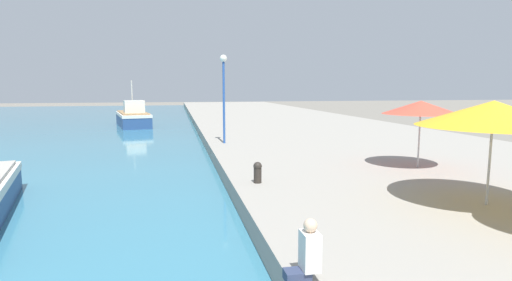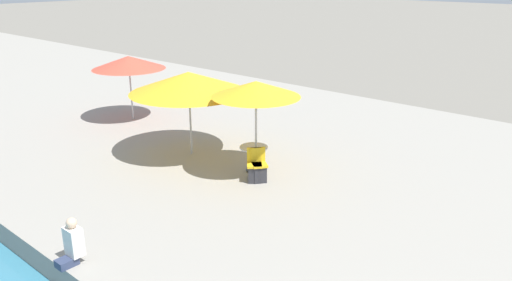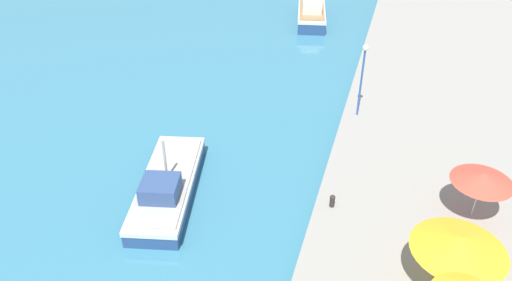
{
  "view_description": "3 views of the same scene",
  "coord_description": "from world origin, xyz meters",
  "px_view_note": "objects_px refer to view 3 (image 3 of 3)",
  "views": [
    {
      "loc": [
        -1.64,
        2.8,
        3.51
      ],
      "look_at": [
        1.5,
        18.3,
        1.4
      ],
      "focal_mm": 28.0,
      "sensor_mm": 36.0,
      "label": 1
    },
    {
      "loc": [
        -3.81,
        0.01,
        6.06
      ],
      "look_at": [
        6.02,
        8.55,
        1.6
      ],
      "focal_mm": 35.0,
      "sensor_mm": 36.0,
      "label": 2
    },
    {
      "loc": [
        2.54,
        -3.67,
        16.18
      ],
      "look_at": [
        -4.0,
        18.0,
        1.2
      ],
      "focal_mm": 35.0,
      "sensor_mm": 36.0,
      "label": 3
    }
  ],
  "objects_px": {
    "fishing_boat_mid": "(312,13)",
    "cafe_umbrella_striped": "(483,178)",
    "cafe_umbrella_white": "(460,244)",
    "mooring_bollard": "(332,200)",
    "fishing_boat_near": "(167,185)",
    "lamppost": "(363,68)"
  },
  "relations": [
    {
      "from": "cafe_umbrella_white",
      "to": "mooring_bollard",
      "type": "bearing_deg",
      "value": 146.64
    },
    {
      "from": "fishing_boat_mid",
      "to": "mooring_bollard",
      "type": "distance_m",
      "value": 26.25
    },
    {
      "from": "fishing_boat_near",
      "to": "lamppost",
      "type": "bearing_deg",
      "value": 37.57
    },
    {
      "from": "cafe_umbrella_white",
      "to": "cafe_umbrella_striped",
      "type": "relative_size",
      "value": 1.32
    },
    {
      "from": "mooring_bollard",
      "to": "lamppost",
      "type": "height_order",
      "value": "lamppost"
    },
    {
      "from": "fishing_boat_mid",
      "to": "lamppost",
      "type": "xyz_separation_m",
      "value": [
        6.22,
        -16.58,
        2.84
      ]
    },
    {
      "from": "fishing_boat_near",
      "to": "cafe_umbrella_striped",
      "type": "relative_size",
      "value": 2.98
    },
    {
      "from": "cafe_umbrella_striped",
      "to": "fishing_boat_near",
      "type": "bearing_deg",
      "value": -171.47
    },
    {
      "from": "fishing_boat_mid",
      "to": "cafe_umbrella_white",
      "type": "xyz_separation_m",
      "value": [
        11.31,
        -28.9,
        2.03
      ]
    },
    {
      "from": "fishing_boat_near",
      "to": "cafe_umbrella_white",
      "type": "distance_m",
      "value": 13.61
    },
    {
      "from": "lamppost",
      "to": "fishing_boat_near",
      "type": "bearing_deg",
      "value": -129.48
    },
    {
      "from": "fishing_boat_mid",
      "to": "mooring_bollard",
      "type": "bearing_deg",
      "value": -88.26
    },
    {
      "from": "fishing_boat_near",
      "to": "fishing_boat_mid",
      "type": "height_order",
      "value": "fishing_boat_mid"
    },
    {
      "from": "cafe_umbrella_striped",
      "to": "lamppost",
      "type": "distance_m",
      "value": 9.94
    },
    {
      "from": "mooring_bollard",
      "to": "lamppost",
      "type": "bearing_deg",
      "value": 89.63
    },
    {
      "from": "mooring_bollard",
      "to": "lamppost",
      "type": "xyz_separation_m",
      "value": [
        0.06,
        8.93,
        2.74
      ]
    },
    {
      "from": "cafe_umbrella_white",
      "to": "lamppost",
      "type": "xyz_separation_m",
      "value": [
        -5.09,
        12.32,
        0.81
      ]
    },
    {
      "from": "fishing_boat_mid",
      "to": "cafe_umbrella_striped",
      "type": "distance_m",
      "value": 27.35
    },
    {
      "from": "cafe_umbrella_white",
      "to": "mooring_bollard",
      "type": "xyz_separation_m",
      "value": [
        -5.15,
        3.39,
        -1.93
      ]
    },
    {
      "from": "fishing_boat_mid",
      "to": "cafe_umbrella_white",
      "type": "bearing_deg",
      "value": -80.47
    },
    {
      "from": "fishing_boat_near",
      "to": "cafe_umbrella_white",
      "type": "height_order",
      "value": "fishing_boat_near"
    },
    {
      "from": "lamppost",
      "to": "fishing_boat_mid",
      "type": "bearing_deg",
      "value": 110.56
    }
  ]
}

